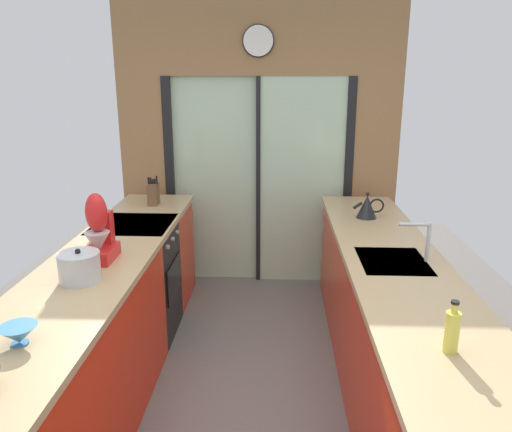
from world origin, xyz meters
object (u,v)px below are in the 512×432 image
object	(u,v)px
stand_mixer	(99,234)
stock_pot	(79,267)
kettle	(367,207)
soap_bottle	(452,331)
knife_block	(153,194)
mixing_bowl_far	(19,335)
oven_range	(137,280)

from	to	relation	value
stand_mixer	stock_pot	size ratio (longest dim) A/B	1.85
kettle	soap_bottle	xyz separation A→B (m)	(-0.00, -1.97, 0.00)
knife_block	soap_bottle	bearing A→B (deg)	-52.30
stock_pot	kettle	bearing A→B (deg)	36.60
knife_block	stock_pot	xyz separation A→B (m)	(-0.00, -1.66, -0.02)
mixing_bowl_far	stock_pot	xyz separation A→B (m)	(-0.00, 0.66, 0.04)
mixing_bowl_far	oven_range	bearing A→B (deg)	90.61
knife_block	stand_mixer	xyz separation A→B (m)	(-0.00, -1.33, 0.06)
mixing_bowl_far	soap_bottle	bearing A→B (deg)	0.61
kettle	mixing_bowl_far	bearing A→B (deg)	-131.93
stock_pot	soap_bottle	world-z (taller)	soap_bottle
oven_range	stand_mixer	bearing A→B (deg)	-88.60
knife_block	stock_pot	bearing A→B (deg)	-90.00
oven_range	mixing_bowl_far	distance (m)	1.82
knife_block	stock_pot	world-z (taller)	knife_block
mixing_bowl_far	soap_bottle	world-z (taller)	soap_bottle
kettle	soap_bottle	size ratio (longest dim) A/B	1.09
oven_range	knife_block	world-z (taller)	knife_block
oven_range	kettle	xyz separation A→B (m)	(1.80, 0.24, 0.56)
oven_range	mixing_bowl_far	xyz separation A→B (m)	(0.02, -1.74, 0.51)
mixing_bowl_far	stand_mixer	bearing A→B (deg)	90.00
kettle	soap_bottle	bearing A→B (deg)	-90.06
oven_range	stock_pot	distance (m)	1.21
oven_range	knife_block	bearing A→B (deg)	88.17
soap_bottle	oven_range	bearing A→B (deg)	136.19
stock_pot	soap_bottle	xyz separation A→B (m)	(1.78, -0.64, 0.01)
mixing_bowl_far	stock_pot	bearing A→B (deg)	90.00
kettle	knife_block	bearing A→B (deg)	169.28
oven_range	stock_pot	size ratio (longest dim) A/B	4.05
kettle	soap_bottle	distance (m)	1.97
mixing_bowl_far	kettle	world-z (taller)	kettle
knife_block	soap_bottle	world-z (taller)	knife_block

